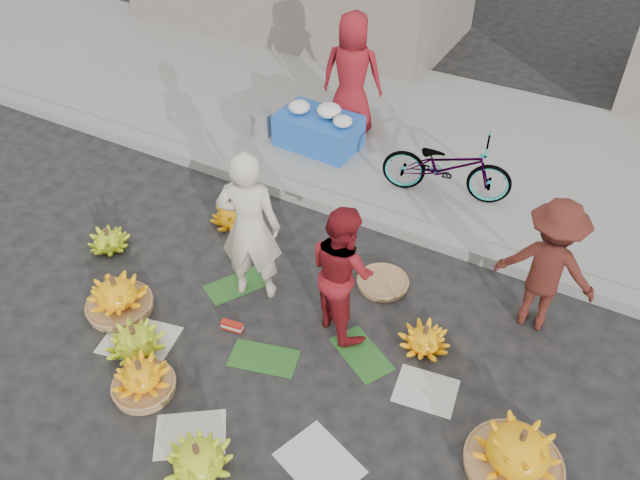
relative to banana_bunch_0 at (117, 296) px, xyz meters
The scene contains 22 objects.
ground 1.80m from the banana_bunch_0, 12.03° to the left, with size 80.00×80.00×0.00m, color black.
curb 3.11m from the banana_bunch_0, 55.77° to the left, with size 40.00×0.25×0.15m, color gray.
sidewalk 4.99m from the banana_bunch_0, 69.46° to the left, with size 40.00×4.00×0.12m, color gray.
newspaper_scatter 1.81m from the banana_bunch_0, 13.71° to the right, with size 3.20×1.80×0.00m, color beige, non-canonical shape.
banana_leaves 1.76m from the banana_bunch_0, 19.14° to the left, with size 2.00×1.00×0.00m, color #1B4D19, non-canonical shape.
banana_bunch_0 is the anchor object (origin of this frame).
banana_bunch_1 0.63m from the banana_bunch_0, 32.57° to the right, with size 0.66×0.66×0.35m.
banana_bunch_2 1.12m from the banana_bunch_0, 36.18° to the right, with size 0.62×0.62×0.40m.
banana_bunch_3 2.11m from the banana_bunch_0, 29.87° to the right, with size 0.66×0.66×0.36m.
banana_bunch_4 4.05m from the banana_bunch_0, ahead, with size 0.86×0.86×0.52m.
banana_bunch_5 3.12m from the banana_bunch_0, 19.49° to the left, with size 0.52×0.52×0.30m.
banana_bunch_6 1.02m from the banana_bunch_0, 138.89° to the left, with size 0.58×0.58×0.30m.
banana_bunch_7 1.75m from the banana_bunch_0, 82.79° to the left, with size 0.53×0.53×0.33m.
basket_spare 2.78m from the banana_bunch_0, 36.42° to the left, with size 0.54×0.54×0.06m, color olive.
incense_stack 1.23m from the banana_bunch_0, 15.69° to the left, with size 0.22×0.07×0.09m, color #A81D11.
vendor_cream 1.55m from the banana_bunch_0, 40.62° to the left, with size 0.63×0.41×1.72m, color beige.
vendor_red 2.35m from the banana_bunch_0, 23.99° to the left, with size 0.71×0.55×1.46m, color maroon.
man_striped 4.26m from the banana_bunch_0, 26.87° to the left, with size 0.95×0.55×1.47m, color maroon.
flower_table 3.66m from the banana_bunch_0, 84.73° to the left, with size 1.14×0.75×0.64m.
grey_bucket 3.57m from the banana_bunch_0, 98.58° to the left, with size 0.30×0.30×0.34m, color slate.
flower_vendor 4.32m from the banana_bunch_0, 82.81° to the left, with size 0.84×0.55×1.71m, color maroon.
bicycle 4.09m from the banana_bunch_0, 56.30° to the left, with size 1.58×0.55×0.83m, color gray.
Camera 1 is at (2.23, -3.30, 4.72)m, focal length 35.00 mm.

